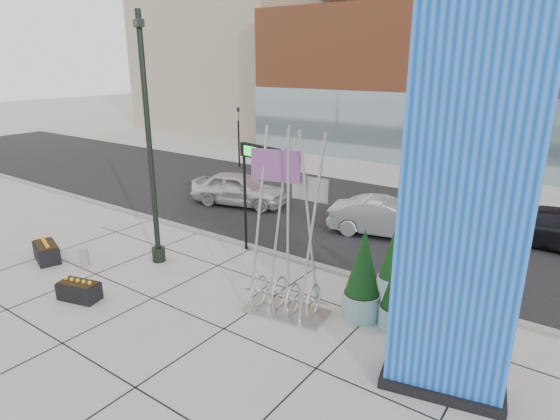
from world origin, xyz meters
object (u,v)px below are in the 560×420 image
Objects in this scene: blue_pylon at (464,208)px; lamp_post at (151,168)px; car_silver_mid at (386,218)px; public_art_sculpture at (286,268)px; concrete_bollard at (84,257)px; overhead_street_sign at (259,161)px; car_white_west at (239,189)px.

blue_pylon reaches higher than lamp_post.
car_silver_mid is (-5.02, 8.36, -3.52)m from blue_pylon.
public_art_sculpture is 8.12m from concrete_bollard.
lamp_post is 6.33m from public_art_sculpture.
overhead_street_sign reaches higher than car_silver_mid.
public_art_sculpture reaches higher than car_silver_mid.
concrete_bollard is (-12.69, -0.82, -3.99)m from blue_pylon.
public_art_sculpture is at bearing -146.99° from car_white_west.
car_white_west is 7.90m from car_silver_mid.
blue_pylon is 14.20× the size of concrete_bollard.
lamp_post is 13.83× the size of concrete_bollard.
car_silver_mid is at bearing 83.12° from public_art_sculpture.
public_art_sculpture is 5.02m from overhead_street_sign.
lamp_post is 3.81m from overhead_street_sign.
car_silver_mid is at bearing 67.64° from overhead_street_sign.
overhead_street_sign is (-3.33, 3.05, 2.20)m from public_art_sculpture.
public_art_sculpture is at bearing -2.86° from lamp_post.
public_art_sculpture reaches higher than car_white_west.
public_art_sculpture reaches higher than concrete_bollard.
concrete_bollard is at bearing 125.91° from car_silver_mid.
lamp_post is 7.95m from car_white_west.
overhead_street_sign is at bearing 44.92° from concrete_bollard.
overhead_street_sign is (2.64, 2.75, 0.09)m from lamp_post.
lamp_post reaches higher than public_art_sculpture.
public_art_sculpture is 7.70m from car_silver_mid.
car_silver_mid is (5.73, 7.37, -2.77)m from lamp_post.
concrete_bollard is 0.13× the size of car_silver_mid.
car_white_west is (-8.13, 7.45, -0.60)m from public_art_sculpture.
concrete_bollard is at bearing -177.83° from public_art_sculpture.
blue_pylon reaches higher than overhead_street_sign.
car_white_west is at bearing 91.46° from concrete_bollard.
car_silver_mid is (7.90, 0.22, -0.06)m from car_white_west.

